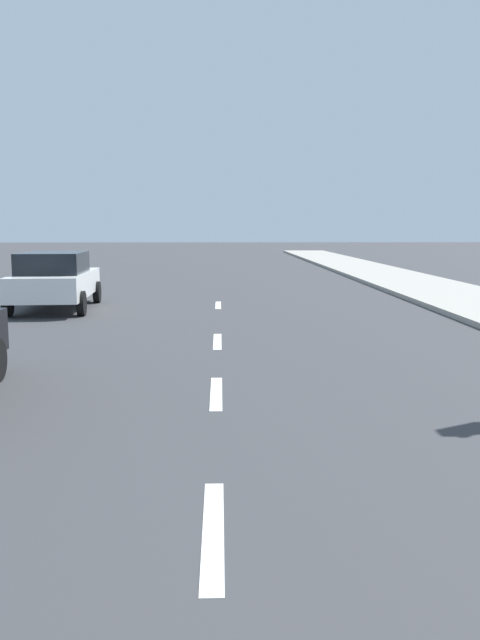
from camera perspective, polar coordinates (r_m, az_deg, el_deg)
ground_plane at (r=17.68m, az=-1.92°, el=0.78°), size 160.00×160.00×0.00m
sidewalk_strip at (r=21.06m, az=19.29°, el=1.70°), size 3.60×80.00×0.14m
lane_stripe_2 at (r=5.14m, az=-2.35°, el=-17.79°), size 0.16×1.80×0.01m
lane_stripe_3 at (r=9.00m, az=-2.08°, el=-6.34°), size 0.16×1.80×0.01m
lane_stripe_4 at (r=12.99m, az=-1.98°, el=-1.86°), size 0.16×1.80×0.01m
lane_stripe_5 at (r=19.01m, az=-1.90°, el=1.30°), size 0.16×1.80×0.01m
parked_car_white at (r=18.65m, az=-15.78°, el=3.46°), size 2.20×4.46×1.57m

